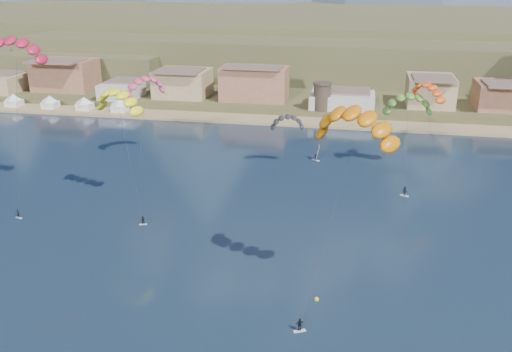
# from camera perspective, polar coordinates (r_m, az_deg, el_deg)

# --- Properties ---
(ground) EXTENTS (2400.00, 2400.00, 0.00)m
(ground) POSITION_cam_1_polar(r_m,az_deg,el_deg) (72.08, -4.97, -16.44)
(ground) COLOR black
(ground) RESTS_ON ground
(beach) EXTENTS (2200.00, 12.00, 0.90)m
(beach) POSITION_cam_1_polar(r_m,az_deg,el_deg) (167.66, 4.76, 5.61)
(beach) COLOR #A0845B
(beach) RESTS_ON ground
(land) EXTENTS (2200.00, 900.00, 4.00)m
(land) POSITION_cam_1_polar(r_m,az_deg,el_deg) (616.93, 9.61, 16.26)
(land) COLOR brown
(land) RESTS_ON ground
(foothills) EXTENTS (940.00, 210.00, 18.00)m
(foothills) POSITION_cam_1_polar(r_m,az_deg,el_deg) (289.74, 12.19, 13.33)
(foothills) COLOR brown
(foothills) RESTS_ON ground
(town) EXTENTS (400.00, 24.00, 12.00)m
(town) POSITION_cam_1_polar(r_m,az_deg,el_deg) (189.33, -6.91, 9.67)
(town) COLOR beige
(town) RESTS_ON ground
(watchtower) EXTENTS (5.82, 5.82, 8.60)m
(watchtower) POSITION_cam_1_polar(r_m,az_deg,el_deg) (173.56, 6.77, 8.13)
(watchtower) COLOR #47382D
(watchtower) RESTS_ON ground
(beach_tents) EXTENTS (43.40, 6.40, 5.00)m
(beach_tents) POSITION_cam_1_polar(r_m,az_deg,el_deg) (190.19, -18.89, 7.45)
(beach_tents) COLOR white
(beach_tents) RESTS_ON ground
(kitesurfer_red) EXTENTS (12.26, 13.29, 32.89)m
(kitesurfer_red) POSITION_cam_1_polar(r_m,az_deg,el_deg) (112.85, -23.55, 12.12)
(kitesurfer_red) COLOR silver
(kitesurfer_red) RESTS_ON ground
(kitesurfer_yellow) EXTENTS (13.10, 13.02, 24.34)m
(kitesurfer_yellow) POSITION_cam_1_polar(r_m,az_deg,el_deg) (106.05, -13.94, 7.85)
(kitesurfer_yellow) COLOR silver
(kitesurfer_yellow) RESTS_ON ground
(kitesurfer_orange) EXTENTS (12.70, 14.75, 28.69)m
(kitesurfer_orange) POSITION_cam_1_polar(r_m,az_deg,el_deg) (70.82, 10.19, 5.71)
(kitesurfer_orange) COLOR silver
(kitesurfer_orange) RESTS_ON ground
(kitesurfer_green) EXTENTS (11.71, 20.00, 21.73)m
(kitesurfer_green) POSITION_cam_1_polar(r_m,az_deg,el_deg) (127.61, 15.39, 7.42)
(kitesurfer_green) COLOR silver
(kitesurfer_green) RESTS_ON ground
(distant_kite_pink) EXTENTS (9.95, 10.19, 21.60)m
(distant_kite_pink) POSITION_cam_1_polar(r_m,az_deg,el_deg) (132.57, -11.34, 9.37)
(distant_kite_pink) COLOR #262626
(distant_kite_pink) RESTS_ON ground
(distant_kite_dark) EXTENTS (8.47, 6.51, 14.40)m
(distant_kite_dark) POSITION_cam_1_polar(r_m,az_deg,el_deg) (126.17, 3.24, 5.81)
(distant_kite_dark) COLOR #262626
(distant_kite_dark) RESTS_ON ground
(distant_kite_orange) EXTENTS (8.81, 9.08, 21.53)m
(distant_kite_orange) POSITION_cam_1_polar(r_m,az_deg,el_deg) (127.89, 17.20, 8.56)
(distant_kite_orange) COLOR #262626
(distant_kite_orange) RESTS_ON ground
(windsurfer) EXTENTS (2.28, 2.32, 3.66)m
(windsurfer) POSITION_cam_1_polar(r_m,az_deg,el_deg) (133.80, 6.21, 2.08)
(windsurfer) COLOR silver
(windsurfer) RESTS_ON ground
(buoy) EXTENTS (0.65, 0.65, 0.65)m
(buoy) POSITION_cam_1_polar(r_m,az_deg,el_deg) (79.58, 6.23, -12.44)
(buoy) COLOR yellow
(buoy) RESTS_ON ground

